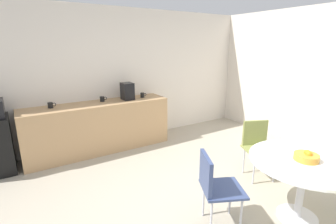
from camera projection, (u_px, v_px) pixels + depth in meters
ground_plane at (222, 221)px, 2.77m from camera, size 6.00×6.00×0.00m
wall_back at (118, 77)px, 4.88m from camera, size 6.00×0.10×2.60m
counter_block at (100, 127)px, 4.54m from camera, size 2.58×0.60×0.90m
round_table at (304, 170)px, 2.67m from camera, size 1.16×1.16×0.73m
chair_navy at (214, 182)px, 2.58m from camera, size 0.56×0.56×0.83m
chair_olive at (257, 142)px, 3.64m from camera, size 0.55×0.55×0.83m
fruit_bowl at (307, 157)px, 2.61m from camera, size 0.25×0.25×0.11m
mug_white at (143, 95)px, 4.89m from camera, size 0.13×0.08×0.09m
mug_green at (102, 99)px, 4.54m from camera, size 0.13×0.08×0.09m
mug_red at (51, 105)px, 4.07m from camera, size 0.13×0.08×0.09m
coffee_maker at (127, 91)px, 4.68m from camera, size 0.20×0.24×0.32m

